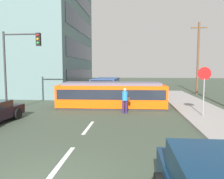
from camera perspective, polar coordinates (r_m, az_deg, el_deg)
The scene contains 12 objects.
ground_plane at distance 14.84m, azimuth -3.04°, elevation -5.89°, with size 120.00×120.00×0.00m, color #3B4638.
lane_stripe_1 at distance 7.35m, azimuth -12.89°, elevation -17.91°, with size 0.16×2.40×0.01m, color silver.
lane_stripe_2 at distance 11.01m, azimuth -6.20°, elevation -9.88°, with size 0.16×2.40×0.01m, color silver.
lane_stripe_3 at distance 22.32m, azimuth -0.10°, elevation -2.08°, with size 0.16×2.40×0.01m, color silver.
lane_stripe_4 at distance 28.26m, azimuth 1.10°, elevation -0.51°, with size 0.16×2.40×0.01m, color silver.
corner_building at distance 31.72m, azimuth -25.05°, elevation 20.05°, with size 17.71×14.23×22.40m.
streetcar_tram at distance 16.22m, azimuth -0.09°, elevation -1.36°, with size 7.99×2.79×1.93m.
city_bus at distance 24.42m, azimuth -1.58°, elevation 1.09°, with size 2.69×5.77×1.88m.
pedestrian_crossing at distance 14.23m, azimuth 3.44°, elevation -2.52°, with size 0.51×0.36×1.67m.
stop_sign at distance 13.79m, azimuth 23.10°, elevation 2.03°, with size 0.76×0.07×2.88m.
traffic_light_mast at distance 15.98m, azimuth -23.44°, elevation 8.00°, with size 2.64×0.33×5.41m.
utility_pole_mid at distance 26.96m, azimuth 21.69°, elevation 7.92°, with size 1.80×0.24×8.19m.
Camera 1 is at (2.19, -4.39, 2.89)m, focal length 34.75 mm.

